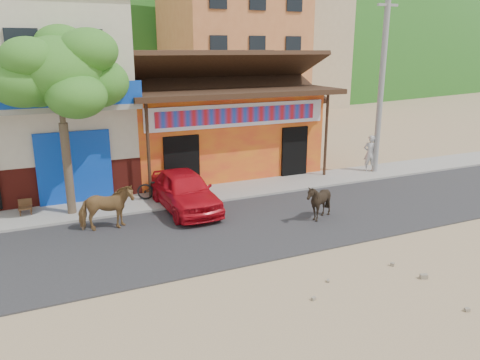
# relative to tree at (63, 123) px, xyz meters

# --- Properties ---
(ground) EXTENTS (120.00, 120.00, 0.00)m
(ground) POSITION_rel_tree_xyz_m (4.60, -5.80, -3.12)
(ground) COLOR #9E825B
(ground) RESTS_ON ground
(road) EXTENTS (60.00, 5.00, 0.04)m
(road) POSITION_rel_tree_xyz_m (4.60, -3.30, -3.10)
(road) COLOR #28282B
(road) RESTS_ON ground
(sidewalk) EXTENTS (60.00, 2.00, 0.12)m
(sidewalk) POSITION_rel_tree_xyz_m (4.60, 0.20, -3.06)
(sidewalk) COLOR gray
(sidewalk) RESTS_ON ground
(dance_club) EXTENTS (8.00, 6.00, 3.60)m
(dance_club) POSITION_rel_tree_xyz_m (6.60, 4.20, -1.32)
(dance_club) COLOR orange
(dance_club) RESTS_ON ground
(cafe_building) EXTENTS (7.00, 6.00, 7.00)m
(cafe_building) POSITION_rel_tree_xyz_m (-0.90, 4.20, 0.38)
(cafe_building) COLOR beige
(cafe_building) RESTS_ON ground
(apartment_front) EXTENTS (9.00, 9.00, 12.00)m
(apartment_front) POSITION_rel_tree_xyz_m (13.60, 18.20, 2.88)
(apartment_front) COLOR #CC723F
(apartment_front) RESTS_ON ground
(apartment_rear) EXTENTS (8.00, 8.00, 10.00)m
(apartment_rear) POSITION_rel_tree_xyz_m (22.60, 24.20, 1.88)
(apartment_rear) COLOR tan
(apartment_rear) RESTS_ON ground
(hillside) EXTENTS (100.00, 40.00, 24.00)m
(hillside) POSITION_rel_tree_xyz_m (4.60, 64.20, 8.88)
(hillside) COLOR #194C14
(hillside) RESTS_ON ground
(tree) EXTENTS (3.00, 3.00, 6.00)m
(tree) POSITION_rel_tree_xyz_m (0.00, 0.00, 0.00)
(tree) COLOR #2D721E
(tree) RESTS_ON sidewalk
(utility_pole) EXTENTS (0.24, 0.24, 8.00)m
(utility_pole) POSITION_rel_tree_xyz_m (12.80, 0.20, 1.00)
(utility_pole) COLOR gray
(utility_pole) RESTS_ON sidewalk
(cow_tan) EXTENTS (1.69, 0.88, 1.38)m
(cow_tan) POSITION_rel_tree_xyz_m (0.86, -1.82, -2.39)
(cow_tan) COLOR olive
(cow_tan) RESTS_ON road
(cow_dark) EXTENTS (1.32, 1.23, 1.22)m
(cow_dark) POSITION_rel_tree_xyz_m (7.21, -3.74, -2.47)
(cow_dark) COLOR black
(cow_dark) RESTS_ON road
(red_car) EXTENTS (1.69, 4.03, 1.36)m
(red_car) POSITION_rel_tree_xyz_m (3.60, -1.00, -2.40)
(red_car) COLOR red
(red_car) RESTS_ON road
(scooter) EXTENTS (1.82, 1.13, 0.91)m
(scooter) POSITION_rel_tree_xyz_m (3.10, 0.21, -2.55)
(scooter) COLOR black
(scooter) RESTS_ON sidewalk
(pedestrian) EXTENTS (0.69, 0.59, 1.61)m
(pedestrian) POSITION_rel_tree_xyz_m (12.60, 0.34, -2.20)
(pedestrian) COLOR #BBBBBB
(pedestrian) RESTS_ON sidewalk
(cafe_chair_right) EXTENTS (0.43, 0.43, 0.89)m
(cafe_chair_right) POSITION_rel_tree_xyz_m (-1.40, 0.49, -2.55)
(cafe_chair_right) COLOR #4B2819
(cafe_chair_right) RESTS_ON sidewalk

